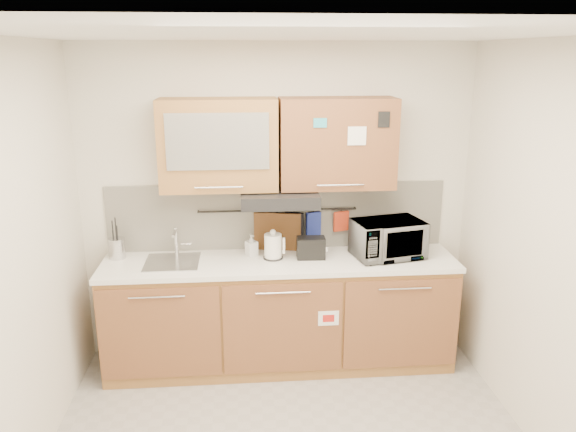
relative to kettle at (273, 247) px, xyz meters
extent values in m
plane|color=white|center=(0.05, -1.23, 1.58)|extent=(3.20, 3.20, 0.00)
plane|color=silver|center=(0.05, 0.27, 0.28)|extent=(3.20, 0.00, 3.20)
plane|color=silver|center=(-1.55, -1.23, 0.28)|extent=(0.00, 3.00, 3.00)
plane|color=silver|center=(1.65, -1.23, 0.28)|extent=(0.00, 3.00, 3.00)
cube|color=#A8783B|center=(0.05, -0.03, -0.58)|extent=(2.80, 0.60, 0.88)
cube|color=black|center=(0.05, -0.03, -0.97)|extent=(2.80, 0.54, 0.10)
cube|color=brown|center=(-0.88, -0.34, -0.55)|extent=(0.91, 0.02, 0.74)
cylinder|color=silver|center=(-0.88, -0.37, -0.24)|extent=(0.41, 0.01, 0.01)
cube|color=brown|center=(0.05, -0.34, -0.55)|extent=(0.91, 0.02, 0.74)
cylinder|color=silver|center=(0.05, -0.37, -0.24)|extent=(0.41, 0.01, 0.01)
cube|color=brown|center=(0.98, -0.34, -0.55)|extent=(0.91, 0.02, 0.74)
cylinder|color=silver|center=(0.98, -0.37, -0.24)|extent=(0.41, 0.01, 0.01)
cube|color=white|center=(0.05, -0.04, -0.12)|extent=(2.82, 0.62, 0.04)
cube|color=silver|center=(0.05, 0.26, 0.18)|extent=(2.80, 0.02, 0.56)
cube|color=#A8783B|center=(-0.41, 0.09, 0.81)|extent=(0.90, 0.35, 0.70)
cube|color=silver|center=(-0.41, -0.09, 0.86)|extent=(0.76, 0.02, 0.42)
cube|color=brown|center=(0.51, 0.09, 0.81)|extent=(0.90, 0.35, 0.70)
cube|color=white|center=(0.63, -0.09, 0.89)|extent=(0.14, 0.00, 0.14)
cube|color=black|center=(0.05, 0.02, 0.40)|extent=(0.60, 0.46, 0.10)
cube|color=silver|center=(-0.80, -0.03, -0.10)|extent=(0.42, 0.40, 0.03)
cylinder|color=silver|center=(-0.78, 0.13, 0.02)|extent=(0.03, 0.03, 0.24)
cylinder|color=silver|center=(-0.78, 0.05, 0.12)|extent=(0.02, 0.18, 0.02)
cylinder|color=black|center=(0.05, 0.22, 0.24)|extent=(1.30, 0.02, 0.02)
cylinder|color=silver|center=(-1.25, 0.11, -0.01)|extent=(0.15, 0.15, 0.17)
cylinder|color=black|center=(-1.27, 0.12, 0.06)|extent=(0.01, 0.01, 0.31)
cylinder|color=black|center=(-1.23, 0.10, 0.04)|extent=(0.01, 0.01, 0.28)
cylinder|color=black|center=(-1.25, 0.13, 0.07)|extent=(0.01, 0.01, 0.33)
cylinder|color=black|center=(-1.27, 0.09, 0.03)|extent=(0.01, 0.01, 0.24)
cylinder|color=white|center=(0.00, 0.00, 0.01)|extent=(0.16, 0.16, 0.20)
sphere|color=white|center=(0.00, 0.00, 0.13)|extent=(0.05, 0.05, 0.05)
cube|color=white|center=(0.09, -0.01, 0.01)|extent=(0.02, 0.03, 0.13)
cylinder|color=black|center=(0.00, 0.00, -0.09)|extent=(0.16, 0.16, 0.01)
cube|color=black|center=(0.30, -0.01, -0.01)|extent=(0.23, 0.14, 0.17)
cube|color=black|center=(0.26, -0.01, 0.07)|extent=(0.07, 0.10, 0.01)
cube|color=black|center=(0.34, -0.02, 0.07)|extent=(0.07, 0.10, 0.01)
imported|color=#999999|center=(0.92, -0.03, 0.05)|extent=(0.61, 0.47, 0.30)
imported|color=#999999|center=(-0.17, 0.08, -0.01)|extent=(0.11, 0.11, 0.18)
cube|color=brown|center=(0.05, 0.20, -0.02)|extent=(0.39, 0.10, 0.48)
cube|color=navy|center=(0.35, 0.20, 0.12)|extent=(0.13, 0.06, 0.21)
cube|color=black|center=(0.19, 0.20, 0.10)|extent=(0.16, 0.08, 0.24)
cube|color=#BB3318|center=(0.58, 0.20, 0.14)|extent=(0.13, 0.06, 0.17)
camera|label=1|loc=(-0.24, -4.23, 1.48)|focal=35.00mm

